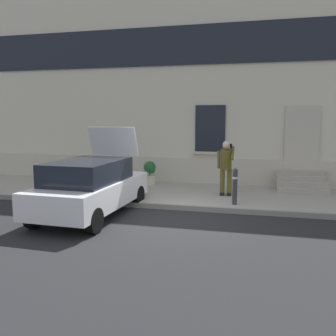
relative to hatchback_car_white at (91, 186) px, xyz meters
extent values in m
plane|color=#232326|center=(2.09, 0.24, -0.80)|extent=(80.00, 80.00, 0.00)
cube|color=#99968E|center=(2.09, 3.04, -0.72)|extent=(24.00, 3.60, 0.15)
cube|color=gray|center=(2.09, 1.18, -0.72)|extent=(24.00, 0.12, 0.15)
cube|color=beige|center=(2.09, 5.54, 2.95)|extent=(24.00, 1.40, 7.50)
cube|color=#BCB7A8|center=(2.09, 4.82, -0.25)|extent=(24.00, 0.08, 1.10)
cube|color=brown|center=(5.70, 4.81, 1.04)|extent=(1.00, 0.08, 2.10)
cube|color=#BCB7A8|center=(5.70, 4.79, 1.09)|extent=(1.16, 0.06, 2.24)
cube|color=black|center=(2.50, 4.81, 1.40)|extent=(1.10, 0.06, 1.70)
cube|color=#BCB7A8|center=(2.50, 4.78, 0.50)|extent=(1.30, 0.12, 0.10)
cube|color=black|center=(2.09, 4.81, 4.40)|extent=(16.80, 0.06, 1.40)
cube|color=#9E998E|center=(5.70, 3.72, -0.57)|extent=(1.64, 0.32, 0.16)
cube|color=#9E998E|center=(5.70, 4.04, -0.49)|extent=(1.64, 0.32, 0.32)
cube|color=#9E998E|center=(5.70, 4.36, -0.41)|extent=(1.64, 0.32, 0.48)
cube|color=#9E998E|center=(5.70, 4.68, -0.33)|extent=(1.64, 0.32, 0.64)
cube|color=white|center=(0.00, 0.02, -0.18)|extent=(1.89, 4.06, 0.64)
cube|color=black|center=(0.00, -0.13, 0.42)|extent=(1.62, 2.45, 0.56)
cube|color=black|center=(0.07, 2.03, -0.40)|extent=(1.66, 0.16, 0.20)
cube|color=yellow|center=(0.07, 2.03, -0.22)|extent=(0.52, 0.04, 0.12)
cube|color=#B21414|center=(-0.68, 2.05, 0.04)|extent=(0.16, 0.05, 0.18)
cube|color=#B21414|center=(0.83, 2.00, 0.04)|extent=(0.16, 0.05, 0.18)
cube|color=white|center=(0.05, 1.47, 1.10)|extent=(1.50, 0.42, 0.87)
cylinder|color=black|center=(-0.84, -1.35, -0.50)|extent=(0.22, 0.61, 0.60)
cylinder|color=black|center=(0.75, -1.41, -0.50)|extent=(0.22, 0.61, 0.60)
cylinder|color=black|center=(-0.74, 1.44, -0.50)|extent=(0.22, 0.61, 0.60)
cylinder|color=black|center=(0.84, 1.39, -0.50)|extent=(0.22, 0.61, 0.60)
cylinder|color=#333338|center=(3.65, 1.59, -0.17)|extent=(0.14, 0.14, 0.95)
sphere|color=#333338|center=(3.65, 1.59, 0.32)|extent=(0.15, 0.15, 0.15)
cylinder|color=silver|center=(3.65, 1.59, 0.12)|extent=(0.15, 0.15, 0.06)
cylinder|color=#333338|center=(0.40, 1.59, -0.17)|extent=(0.14, 0.14, 0.95)
sphere|color=#333338|center=(0.40, 1.59, 0.32)|extent=(0.15, 0.15, 0.15)
cylinder|color=silver|center=(0.40, 1.59, 0.12)|extent=(0.15, 0.15, 0.06)
cylinder|color=#514C1E|center=(3.18, 2.78, -0.20)|extent=(0.15, 0.15, 0.82)
cube|color=black|center=(3.18, 2.84, -0.60)|extent=(0.12, 0.28, 0.10)
cylinder|color=#514C1E|center=(3.40, 2.78, -0.20)|extent=(0.15, 0.15, 0.82)
cube|color=black|center=(3.40, 2.84, -0.60)|extent=(0.12, 0.28, 0.10)
cylinder|color=#514C1E|center=(3.29, 2.71, 0.51)|extent=(0.34, 0.46, 0.68)
sphere|color=tan|center=(3.29, 2.62, 0.95)|extent=(0.22, 0.22, 0.22)
sphere|color=silver|center=(3.29, 2.62, 0.98)|extent=(0.21, 0.21, 0.21)
cylinder|color=#514C1E|center=(3.07, 2.66, 0.50)|extent=(0.09, 0.20, 0.57)
cylinder|color=#514C1E|center=(3.49, 2.66, 0.72)|extent=(0.09, 0.41, 0.43)
cube|color=black|center=(3.44, 2.60, 0.93)|extent=(0.07, 0.02, 0.15)
cylinder|color=#606B38|center=(-2.41, 4.45, -0.48)|extent=(0.40, 0.40, 0.34)
cylinder|color=#606B38|center=(-2.41, 4.45, -0.34)|extent=(0.44, 0.44, 0.05)
cylinder|color=#47331E|center=(-2.41, 4.45, -0.19)|extent=(0.04, 0.04, 0.24)
sphere|color=#286B2D|center=(-2.41, 4.45, -0.01)|extent=(0.44, 0.44, 0.44)
sphere|color=#286B2D|center=(-2.31, 4.40, -0.11)|extent=(0.24, 0.24, 0.24)
cylinder|color=beige|center=(0.38, 4.10, -0.48)|extent=(0.40, 0.40, 0.34)
cylinder|color=beige|center=(0.38, 4.10, -0.34)|extent=(0.44, 0.44, 0.05)
cylinder|color=#47331E|center=(0.38, 4.10, -0.19)|extent=(0.04, 0.04, 0.24)
sphere|color=#1E5628|center=(0.38, 4.10, -0.01)|extent=(0.44, 0.44, 0.44)
sphere|color=#1E5628|center=(0.48, 4.05, -0.11)|extent=(0.24, 0.24, 0.24)
camera|label=1|loc=(4.34, -8.90, 1.81)|focal=39.88mm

